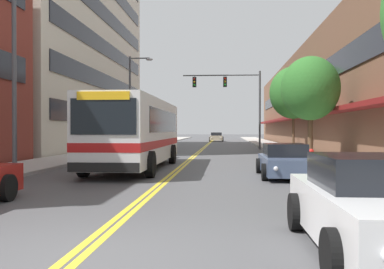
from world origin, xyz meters
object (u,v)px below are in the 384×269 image
(car_white_parked_right_foreground, at_px, (378,208))
(fire_hydrant, at_px, (311,158))
(street_lamp_left_far, at_px, (133,96))
(car_silver_parked_left_mid, at_px, (151,143))
(street_tree_right_mid, at_px, (310,89))
(city_bus, at_px, (137,130))
(street_tree_right_far, at_px, (293,93))
(street_lamp_left_near, at_px, (24,58))
(traffic_signal_mast, at_px, (234,93))
(car_champagne_moving_lead, at_px, (216,137))
(car_slate_blue_parked_right_mid, at_px, (285,161))

(car_white_parked_right_foreground, bearing_deg, fire_hydrant, 82.94)
(street_lamp_left_far, bearing_deg, car_white_parked_right_foreground, -70.45)
(car_silver_parked_left_mid, relative_size, street_tree_right_mid, 0.78)
(city_bus, xyz_separation_m, street_tree_right_far, (9.48, 15.10, 2.97))
(street_lamp_left_near, relative_size, fire_hydrant, 9.00)
(car_white_parked_right_foreground, xyz_separation_m, street_tree_right_mid, (2.33, 16.99, 3.34))
(traffic_signal_mast, distance_m, street_lamp_left_near, 25.53)
(car_champagne_moving_lead, bearing_deg, street_tree_right_far, -77.62)
(car_white_parked_right_foreground, xyz_separation_m, street_lamp_left_near, (-9.25, 8.11, 3.63))
(city_bus, height_order, street_lamp_left_near, street_lamp_left_near)
(street_tree_right_far, bearing_deg, traffic_signal_mast, 138.01)
(car_silver_parked_left_mid, distance_m, street_lamp_left_far, 5.54)
(car_silver_parked_left_mid, xyz_separation_m, street_tree_right_far, (11.87, -2.13, 4.10))
(car_silver_parked_left_mid, xyz_separation_m, traffic_signal_mast, (7.23, 2.04, 4.42))
(car_slate_blue_parked_right_mid, xyz_separation_m, car_champagne_moving_lead, (-3.62, 48.98, 0.06))
(city_bus, xyz_separation_m, traffic_signal_mast, (4.84, 19.28, 3.29))
(street_lamp_left_near, xyz_separation_m, street_tree_right_far, (12.45, 20.12, 0.44))
(city_bus, height_order, traffic_signal_mast, traffic_signal_mast)
(street_lamp_left_far, relative_size, street_tree_right_mid, 1.34)
(city_bus, xyz_separation_m, street_tree_right_mid, (8.62, 3.87, 2.23))
(street_tree_right_far, distance_m, fire_hydrant, 15.77)
(street_lamp_left_near, bearing_deg, street_tree_right_mid, 37.47)
(street_lamp_left_far, bearing_deg, car_silver_parked_left_mid, 79.99)
(city_bus, bearing_deg, car_slate_blue_parked_right_mid, -25.69)
(traffic_signal_mast, relative_size, street_lamp_left_near, 1.00)
(car_champagne_moving_lead, relative_size, street_lamp_left_near, 0.68)
(car_silver_parked_left_mid, height_order, street_lamp_left_near, street_lamp_left_near)
(car_white_parked_right_foreground, bearing_deg, street_tree_right_mid, 82.17)
(fire_hydrant, bearing_deg, traffic_signal_mast, 99.02)
(car_silver_parked_left_mid, bearing_deg, street_lamp_left_near, -91.49)
(street_tree_right_mid, bearing_deg, city_bus, -155.83)
(city_bus, distance_m, street_tree_right_far, 18.08)
(street_tree_right_mid, bearing_deg, street_lamp_left_near, -142.53)
(car_silver_parked_left_mid, height_order, street_tree_right_far, street_tree_right_far)
(street_lamp_left_near, xyz_separation_m, fire_hydrant, (10.87, 5.00, -3.76))
(car_champagne_moving_lead, relative_size, fire_hydrant, 6.15)
(car_white_parked_right_foreground, distance_m, street_lamp_left_near, 12.82)
(car_champagne_moving_lead, distance_m, street_lamp_left_near, 51.39)
(car_silver_parked_left_mid, bearing_deg, car_white_parked_right_foreground, -74.06)
(street_lamp_left_far, distance_m, fire_hydrant, 17.68)
(car_white_parked_right_foreground, xyz_separation_m, street_lamp_left_far, (-9.37, 26.39, 3.78))
(street_tree_right_mid, distance_m, street_tree_right_far, 11.29)
(car_white_parked_right_foreground, relative_size, traffic_signal_mast, 0.63)
(street_lamp_left_far, bearing_deg, street_lamp_left_near, -89.62)
(street_lamp_left_far, distance_m, street_tree_right_far, 12.71)
(car_slate_blue_parked_right_mid, xyz_separation_m, traffic_signal_mast, (-1.50, 22.33, 4.48))
(car_silver_parked_left_mid, relative_size, fire_hydrant, 5.56)
(car_champagne_moving_lead, height_order, street_tree_right_far, street_tree_right_far)
(car_silver_parked_left_mid, distance_m, street_tree_right_mid, 17.64)
(city_bus, bearing_deg, fire_hydrant, -0.07)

